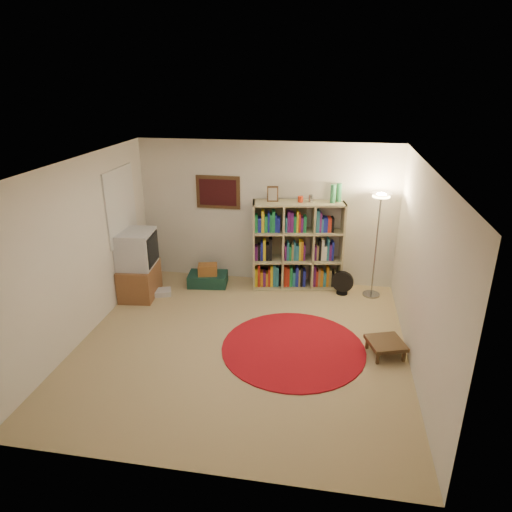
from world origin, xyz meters
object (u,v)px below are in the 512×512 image
Objects in this scene: floor_fan at (343,283)px; side_table at (386,343)px; bookshelf at (296,247)px; tv_stand at (138,265)px; suitcase at (208,279)px; floor_lamp at (380,211)px.

floor_fan is 0.73× the size of side_table.
tv_stand is (-2.56, -0.81, -0.19)m from bookshelf.
floor_fan is 0.37× the size of tv_stand.
tv_stand is at bearing -156.58° from suitcase.
side_table is (3.95, -1.15, -0.38)m from tv_stand.
tv_stand is at bearing -172.09° from bookshelf.
floor_lamp is 3.18m from suitcase.
floor_fan reaches higher than suitcase.
bookshelf is 2.47m from side_table.
bookshelf is 3.22× the size of side_table.
floor_lamp is 4.29× the size of floor_fan.
bookshelf reaches higher than floor_fan.
suitcase is (-1.54, -0.23, -0.64)m from bookshelf.
side_table is at bearing -37.10° from suitcase.
floor_fan is at bearing 4.56° from tv_stand.
suitcase is at bearing -173.01° from floor_fan.
floor_fan is 3.46m from tv_stand.
bookshelf is at bearing 172.98° from floor_lamp.
bookshelf is 2.56× the size of suitcase.
side_table is at bearing -65.98° from floor_fan.
bookshelf is at bearing 172.76° from floor_fan.
floor_lamp is at bearing -16.67° from bookshelf.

